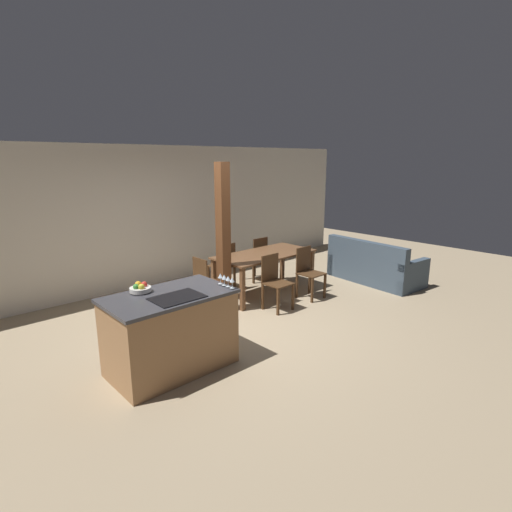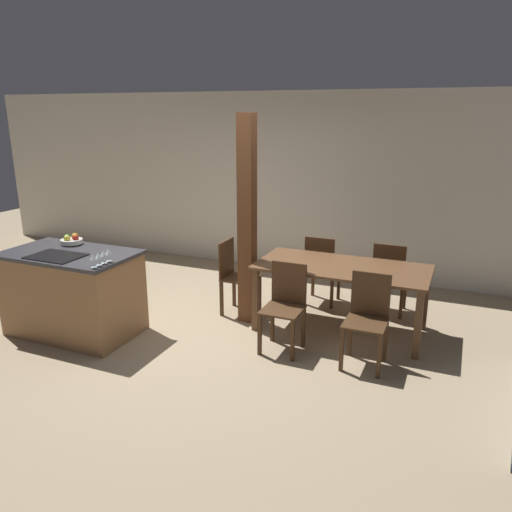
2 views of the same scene
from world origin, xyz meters
The scene contains 16 objects.
ground_plane centered at (0.00, 0.00, 0.00)m, with size 16.00×16.00×0.00m, color #9E896B.
wall_back centered at (0.00, 2.76, 1.35)m, with size 11.20×0.08×2.70m.
kitchen_island centered at (-1.35, -0.43, 0.47)m, with size 1.44×0.85×0.95m.
fruit_bowl centered at (-1.55, -0.16, 0.99)m, with size 0.25×0.25×0.11m.
wine_glass_near centered at (-0.70, -0.78, 1.05)m, with size 0.06×0.06×0.13m.
wine_glass_middle centered at (-0.70, -0.71, 1.05)m, with size 0.06×0.06×0.13m.
wine_glass_far centered at (-0.70, -0.63, 1.05)m, with size 0.06×0.06×0.13m.
wine_glass_end centered at (-0.70, -0.56, 1.05)m, with size 0.06×0.06×0.13m.
dining_table centered at (1.38, 0.81, 0.66)m, with size 1.89×0.91×0.76m.
dining_chair_near_left centered at (0.96, 0.13, 0.48)m, with size 0.40×0.40×0.91m.
dining_chair_near_right centered at (1.81, 0.13, 0.48)m, with size 0.40×0.40×0.91m.
dining_chair_far_left centered at (0.96, 1.49, 0.48)m, with size 0.40×0.40×0.91m.
dining_chair_far_right centered at (1.81, 1.49, 0.48)m, with size 0.40×0.40×0.91m.
dining_chair_head_end centered at (0.06, 0.81, 0.48)m, with size 0.40×0.40×0.91m.
couch centered at (3.53, -0.18, 0.29)m, with size 1.03×1.91×0.87m.
timber_post centered at (0.30, 0.64, 1.20)m, with size 0.17×0.17×2.40m.
Camera 1 is at (-3.55, -4.29, 2.44)m, focal length 28.00 mm.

